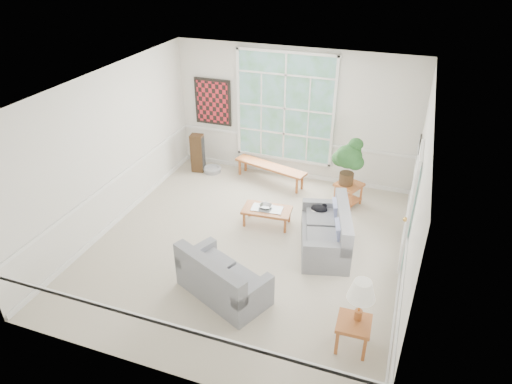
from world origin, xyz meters
TOP-DOWN VIEW (x-y plane):
  - floor at (0.00, 0.00)m, footprint 5.50×6.00m
  - ceiling at (0.00, 0.00)m, footprint 5.50×6.00m
  - wall_back at (0.00, 3.00)m, footprint 5.50×0.02m
  - wall_front at (0.00, -3.00)m, footprint 5.50×0.02m
  - wall_left at (-2.75, 0.00)m, footprint 0.02×6.00m
  - wall_right at (2.75, 0.00)m, footprint 0.02×6.00m
  - window_back at (-0.20, 2.96)m, footprint 2.30×0.08m
  - entry_door at (2.71, 0.60)m, footprint 0.08×0.90m
  - door_sidelight at (2.71, -0.03)m, footprint 0.08×0.26m
  - wall_art at (-1.95, 2.95)m, footprint 0.90×0.06m
  - wall_frame_near at (2.71, 1.75)m, footprint 0.04×0.26m
  - wall_frame_far at (2.71, 2.15)m, footprint 0.04×0.26m
  - loveseat_right at (1.35, 0.39)m, footprint 1.18×1.72m
  - loveseat_front at (0.10, -1.34)m, footprint 1.67×1.32m
  - coffee_table at (0.12, 0.79)m, footprint 0.98×0.58m
  - pewter_bowl at (0.07, 0.82)m, footprint 0.32×0.32m
  - window_bench at (-0.37, 2.51)m, footprint 1.79×0.79m
  - end_table at (1.49, 2.10)m, footprint 0.65×0.65m
  - houseplant at (1.42, 2.07)m, footprint 0.60×0.60m
  - side_table at (2.20, -1.74)m, footprint 0.48×0.48m
  - table_lamp at (2.24, -1.67)m, footprint 0.48×0.48m
  - pet_bed at (-1.84, 2.51)m, footprint 0.50×0.50m
  - floor_speaker at (-2.18, 2.45)m, footprint 0.32×0.26m
  - cat at (1.12, 0.90)m, footprint 0.38×0.36m

SIDE VIEW (x-z plane):
  - floor at x=0.00m, z-range -0.01..0.00m
  - pet_bed at x=-1.84m, z-range 0.00..0.13m
  - coffee_table at x=0.12m, z-range 0.00..0.35m
  - window_bench at x=-0.37m, z-range 0.00..0.41m
  - side_table at x=2.20m, z-range 0.00..0.47m
  - end_table at x=1.49m, z-range 0.00..0.49m
  - pewter_bowl at x=0.07m, z-range 0.35..0.43m
  - loveseat_front at x=0.10m, z-range 0.00..0.80m
  - loveseat_right at x=1.35m, z-range 0.00..0.85m
  - floor_speaker at x=-2.18m, z-range 0.00..0.94m
  - cat at x=1.12m, z-range 0.43..0.58m
  - table_lamp at x=2.24m, z-range 0.47..1.13m
  - houseplant at x=1.42m, z-range 0.49..1.51m
  - entry_door at x=2.71m, z-range 0.00..2.10m
  - door_sidelight at x=2.71m, z-range 0.20..2.10m
  - wall_back at x=0.00m, z-range 0.00..3.00m
  - wall_front at x=0.00m, z-range 0.00..3.00m
  - wall_left at x=-2.75m, z-range 0.00..3.00m
  - wall_right at x=2.75m, z-range 0.00..3.00m
  - wall_frame_near at x=2.71m, z-range 1.39..1.71m
  - wall_frame_far at x=2.71m, z-range 1.39..1.71m
  - wall_art at x=-1.95m, z-range 1.05..2.15m
  - window_back at x=-0.20m, z-range 0.45..2.85m
  - ceiling at x=0.00m, z-range 2.99..3.01m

